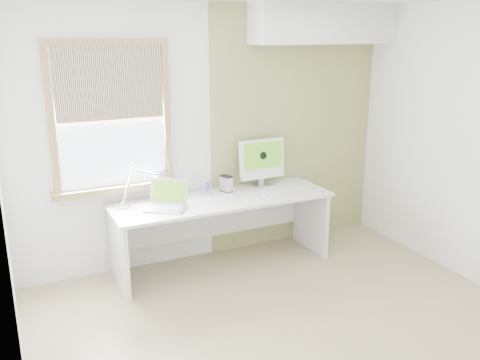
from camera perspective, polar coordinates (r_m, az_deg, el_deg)
room at (r=3.84m, az=6.79°, el=0.34°), size 4.04×3.54×2.64m
accent_wall at (r=5.79m, az=6.01°, el=5.78°), size 2.00×0.02×2.60m
soffit at (r=5.67m, az=9.09°, el=16.62°), size 1.60×0.40×0.42m
window at (r=4.99m, az=-13.87°, el=6.56°), size 1.20×0.14×1.42m
desk at (r=5.28m, az=-2.21°, el=-3.82°), size 2.20×0.70×0.73m
desk_lamp at (r=5.11m, az=-9.18°, el=-0.16°), size 0.65×0.30×0.36m
laptop at (r=4.92m, az=-8.00°, el=-2.29°), size 0.46×0.45×0.26m
phone_dock at (r=5.30m, az=-3.55°, el=-1.07°), size 0.08×0.08×0.14m
external_drive at (r=5.34m, az=-1.51°, el=-0.41°), size 0.11×0.15×0.17m
imac at (r=5.51m, az=2.40°, el=2.22°), size 0.51×0.17×0.50m
keyboard at (r=5.24m, az=4.87°, el=-1.65°), size 0.39×0.11×0.02m
mouse at (r=5.19m, az=2.70°, el=-1.71°), size 0.09×0.12×0.03m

